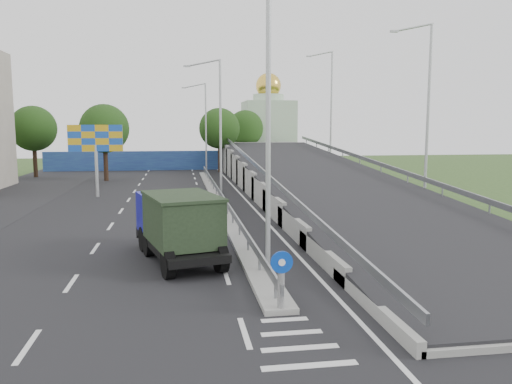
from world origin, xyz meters
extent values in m
plane|color=#2D4C1E|center=(0.00, 0.00, 0.00)|extent=(160.00, 160.00, 0.00)
cube|color=black|center=(-3.00, 20.00, 0.00)|extent=(26.00, 90.00, 0.04)
cube|color=gray|center=(0.00, 24.00, 0.10)|extent=(1.00, 44.00, 0.20)
cube|color=gray|center=(12.30, 24.00, 2.35)|extent=(0.10, 50.00, 0.32)
cube|color=gray|center=(2.80, 24.00, 2.35)|extent=(0.10, 50.00, 0.32)
cube|color=gray|center=(0.00, 24.00, 0.75)|extent=(0.08, 44.00, 0.32)
cylinder|color=gray|center=(0.00, 24.00, 0.50)|extent=(0.09, 0.09, 0.60)
cylinder|color=black|center=(0.00, 2.20, 0.80)|extent=(0.20, 0.20, 1.20)
cylinder|color=#0C3FBF|center=(0.00, 2.12, 1.55)|extent=(0.64, 0.05, 0.64)
cylinder|color=white|center=(0.00, 2.09, 1.55)|extent=(0.20, 0.03, 0.20)
cylinder|color=#B2B5B7|center=(0.30, 6.00, 5.20)|extent=(0.18, 0.18, 10.00)
cylinder|color=#B2B5B7|center=(0.30, 26.00, 5.20)|extent=(0.18, 0.18, 10.00)
cylinder|color=#B2B5B7|center=(-0.90, 26.00, 9.95)|extent=(2.57, 0.12, 0.66)
cube|color=#B2B5B7|center=(-2.10, 26.00, 9.70)|extent=(0.50, 0.18, 0.12)
cylinder|color=#B2B5B7|center=(0.30, 46.00, 5.20)|extent=(0.18, 0.18, 10.00)
cylinder|color=#B2B5B7|center=(-0.90, 46.00, 9.95)|extent=(2.57, 0.12, 0.66)
cube|color=#B2B5B7|center=(-2.10, 46.00, 9.70)|extent=(0.50, 0.18, 0.12)
cube|color=navy|center=(-4.00, 52.00, 1.20)|extent=(30.00, 0.50, 2.40)
cube|color=#B2CCAD|center=(10.00, 60.00, 4.50)|extent=(7.00, 7.00, 9.00)
cylinder|color=#B2CCAD|center=(10.00, 60.00, 9.50)|extent=(4.40, 4.40, 1.00)
sphere|color=gold|center=(10.00, 60.00, 11.20)|extent=(3.60, 3.60, 3.60)
cone|color=gold|center=(10.00, 60.00, 13.20)|extent=(0.30, 0.30, 1.20)
cylinder|color=#B2B5B7|center=(-9.00, 28.00, 2.00)|extent=(0.24, 0.24, 4.00)
cube|color=gold|center=(-9.00, 28.00, 4.50)|extent=(4.00, 0.20, 2.00)
cylinder|color=black|center=(-10.00, 40.00, 2.00)|extent=(0.44, 0.44, 4.00)
sphere|color=#17320D|center=(-10.00, 40.00, 5.20)|extent=(4.80, 4.80, 4.80)
cylinder|color=black|center=(2.00, 48.00, 2.00)|extent=(0.44, 0.44, 4.00)
sphere|color=#17320D|center=(2.00, 48.00, 5.20)|extent=(4.80, 4.80, 4.80)
cylinder|color=black|center=(-18.00, 45.00, 2.00)|extent=(0.44, 0.44, 4.00)
sphere|color=#17320D|center=(-18.00, 45.00, 5.20)|extent=(4.80, 4.80, 4.80)
cylinder|color=black|center=(6.00, 55.00, 2.00)|extent=(0.44, 0.44, 4.00)
sphere|color=#17320D|center=(6.00, 55.00, 5.20)|extent=(4.80, 4.80, 4.80)
cylinder|color=black|center=(-4.32, 10.25, 0.54)|extent=(0.60, 1.13, 1.07)
cylinder|color=black|center=(-2.43, 10.74, 0.54)|extent=(0.60, 1.13, 1.07)
cylinder|color=black|center=(-4.10, 9.40, 0.54)|extent=(0.60, 1.13, 1.07)
cylinder|color=black|center=(-2.21, 9.89, 0.54)|extent=(0.60, 1.13, 1.07)
cylinder|color=black|center=(-3.24, 6.09, 0.54)|extent=(0.60, 1.13, 1.07)
cylinder|color=black|center=(-1.35, 6.58, 0.54)|extent=(0.60, 1.13, 1.07)
cube|color=black|center=(-2.86, 8.51, 0.68)|extent=(3.70, 6.43, 0.29)
cube|color=#0C0B83|center=(-3.44, 10.73, 1.66)|extent=(2.57, 2.08, 1.66)
cube|color=black|center=(-3.63, 11.46, 2.10)|extent=(1.81, 0.52, 0.68)
cube|color=black|center=(-3.65, 11.53, 0.63)|extent=(2.21, 0.71, 0.49)
cube|color=black|center=(-2.71, 7.94, 1.76)|extent=(3.20, 4.18, 1.76)
cube|color=black|center=(-2.71, 7.94, 2.69)|extent=(3.32, 4.30, 0.12)
camera|label=1|loc=(-2.79, -11.19, 5.29)|focal=35.00mm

